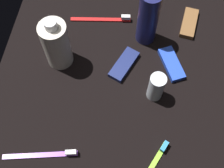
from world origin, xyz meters
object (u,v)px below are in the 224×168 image
lotion_bottle (148,17)px  toothbrush_purple (45,155)px  snack_bar_navy (124,65)px  deodorant_stick (156,86)px  bodywash_bottle (56,44)px  snack_bar_brown (189,23)px  snack_bar_blue (172,64)px  toothbrush_red (104,19)px

lotion_bottle → toothbrush_purple: size_ratio=1.13×
snack_bar_navy → deodorant_stick: bearing=74.8°
lotion_bottle → bodywash_bottle: (10.85, -22.61, -1.46)cm
bodywash_bottle → snack_bar_brown: size_ratio=1.61×
toothbrush_purple → lotion_bottle: bearing=151.5°
lotion_bottle → deodorant_stick: (17.66, 4.13, -4.43)cm
deodorant_stick → snack_bar_blue: deodorant_stick is taller
toothbrush_red → bodywash_bottle: bearing=-33.2°
bodywash_bottle → lotion_bottle: bearing=115.6°
lotion_bottle → deodorant_stick: lotion_bottle is taller
snack_bar_navy → snack_bar_brown: bearing=157.9°
toothbrush_purple → snack_bar_brown: toothbrush_purple is taller
snack_bar_blue → snack_bar_navy: size_ratio=1.00×
snack_bar_blue → lotion_bottle: bearing=-161.8°
toothbrush_purple → snack_bar_brown: (-44.04, 32.92, 0.14)cm
deodorant_stick → snack_bar_blue: bearing=156.8°
deodorant_stick → toothbrush_purple: deodorant_stick is taller
lotion_bottle → deodorant_stick: size_ratio=2.23×
lotion_bottle → snack_bar_brown: lotion_bottle is taller
bodywash_bottle → deodorant_stick: size_ratio=1.84×
snack_bar_blue → snack_bar_brown: (-14.70, 4.34, 0.00)cm
lotion_bottle → snack_bar_navy: bearing=-24.8°
toothbrush_red → snack_bar_blue: bearing=58.5°
snack_bar_brown → snack_bar_navy: size_ratio=1.00×
snack_bar_navy → lotion_bottle: bearing=179.0°
lotion_bottle → toothbrush_red: size_ratio=1.13×
snack_bar_blue → bodywash_bottle: bearing=-111.3°
toothbrush_purple → snack_bar_brown: size_ratio=1.72×
lotion_bottle → snack_bar_brown: 16.24cm
deodorant_stick → bodywash_bottle: bearing=-104.3°
bodywash_bottle → snack_bar_brown: bodywash_bottle is taller
toothbrush_purple → snack_bar_blue: toothbrush_purple is taller
snack_bar_blue → snack_bar_brown: 15.33cm
deodorant_stick → toothbrush_red: size_ratio=0.51×
toothbrush_purple → snack_bar_navy: toothbrush_purple is taller
toothbrush_red → snack_bar_brown: toothbrush_red is taller
bodywash_bottle → deodorant_stick: (6.82, 26.74, -2.97)cm
deodorant_stick → snack_bar_navy: (-7.23, -8.95, -3.81)cm
toothbrush_purple → snack_bar_navy: bearing=150.2°
toothbrush_red → snack_bar_brown: size_ratio=1.73×
bodywash_bottle → snack_bar_blue: (-2.49, 30.73, -6.78)cm
lotion_bottle → toothbrush_red: bearing=-109.2°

